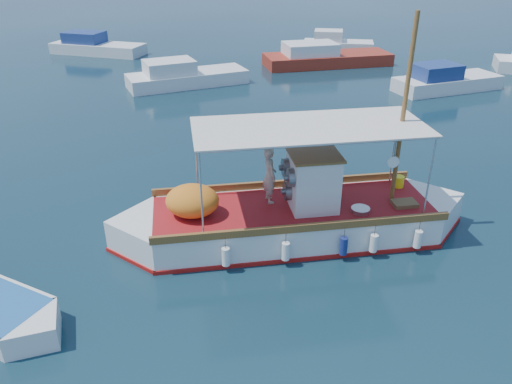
{
  "coord_description": "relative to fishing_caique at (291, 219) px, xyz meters",
  "views": [
    {
      "loc": [
        0.19,
        -12.66,
        8.15
      ],
      "look_at": [
        -0.98,
        0.0,
        1.6
      ],
      "focal_mm": 35.0,
      "sensor_mm": 36.0,
      "label": 1
    }
  ],
  "objects": [
    {
      "name": "ground",
      "position": [
        -0.05,
        -0.31,
        -0.58
      ],
      "size": [
        160.0,
        160.0,
        0.0
      ],
      "primitive_type": "plane",
      "color": "black",
      "rests_on": "ground"
    },
    {
      "name": "fishing_caique",
      "position": [
        0.0,
        0.0,
        0.0
      ],
      "size": [
        10.61,
        4.85,
        6.68
      ],
      "rotation": [
        0.0,
        0.0,
        0.25
      ],
      "color": "white",
      "rests_on": "ground"
    },
    {
      "name": "bg_boat_nw",
      "position": [
        -6.97,
        16.52,
        -0.09
      ],
      "size": [
        7.42,
        5.59,
        1.8
      ],
      "rotation": [
        0.0,
        0.0,
        0.51
      ],
      "color": "silver",
      "rests_on": "ground"
    },
    {
      "name": "bg_boat_n",
      "position": [
        1.63,
        22.64,
        -0.09
      ],
      "size": [
        9.25,
        5.45,
        1.8
      ],
      "rotation": [
        0.0,
        0.0,
        0.32
      ],
      "color": "maroon",
      "rests_on": "ground"
    },
    {
      "name": "bg_boat_ne",
      "position": [
        8.51,
        16.88,
        -0.09
      ],
      "size": [
        6.7,
        4.78,
        1.8
      ],
      "rotation": [
        0.0,
        0.0,
        0.45
      ],
      "color": "silver",
      "rests_on": "ground"
    },
    {
      "name": "bg_boat_far_w",
      "position": [
        -15.79,
        24.95,
        -0.09
      ],
      "size": [
        7.5,
        3.65,
        1.8
      ],
      "rotation": [
        0.0,
        0.0,
        -0.2
      ],
      "color": "silver",
      "rests_on": "ground"
    },
    {
      "name": "bg_boat_far_n",
      "position": [
        2.71,
        27.53,
        -0.09
      ],
      "size": [
        5.47,
        2.31,
        1.8
      ],
      "rotation": [
        0.0,
        0.0,
        -0.06
      ],
      "color": "silver",
      "rests_on": "ground"
    }
  ]
}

